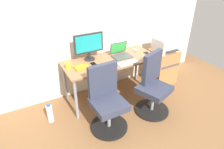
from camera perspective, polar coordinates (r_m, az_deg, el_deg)
ground_plane at (r=3.62m, az=-0.38°, el=-6.00°), size 5.28×5.28×0.00m
back_wall at (r=3.40m, az=-3.78°, el=15.82°), size 4.40×0.04×2.60m
desk at (r=3.28m, az=-0.41°, el=3.11°), size 1.53×0.65×0.71m
office_chair_left at (r=2.79m, az=-1.49°, el=-7.63°), size 0.54×0.54×0.94m
office_chair_right at (r=3.16m, az=11.48°, el=-3.36°), size 0.56×0.56×0.94m
side_cabinet at (r=3.99m, az=14.03°, el=2.27°), size 0.46×0.43×0.67m
printer at (r=3.80m, az=14.87°, el=8.31°), size 0.38×0.40×0.24m
water_bottle_on_floor at (r=3.16m, az=-17.18°, el=-10.44°), size 0.09×0.09×0.31m
desktop_monitor at (r=3.20m, az=-6.62°, el=8.37°), size 0.48×0.18×0.43m
open_laptop at (r=3.37m, az=2.48°, el=6.13°), size 0.31×0.28×0.22m
keyboard_by_monitor at (r=2.96m, az=-2.53°, el=1.53°), size 0.34×0.12×0.02m
keyboard_by_laptop at (r=3.14m, az=4.53°, el=3.29°), size 0.34×0.12×0.02m
mouse_by_monitor at (r=3.34m, az=9.18°, el=4.79°), size 0.06×0.10×0.03m
mouse_by_laptop at (r=3.61m, az=6.57°, el=6.94°), size 0.06×0.10×0.03m
coffee_mug at (r=3.05m, az=-12.38°, el=2.54°), size 0.08×0.08×0.09m
pen_cup at (r=3.52m, az=2.00°, el=7.13°), size 0.07×0.07×0.10m
phone_near_laptop at (r=3.11m, az=-5.16°, el=2.89°), size 0.07×0.14×0.01m
phone_near_monitor at (r=3.52m, az=10.06°, el=5.88°), size 0.07×0.14×0.01m
notebook at (r=3.03m, az=-8.60°, el=2.04°), size 0.21×0.15×0.03m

